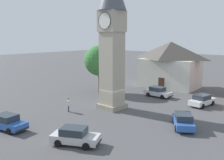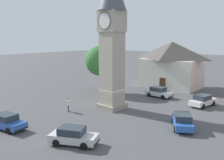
{
  "view_description": "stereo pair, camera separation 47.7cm",
  "coord_description": "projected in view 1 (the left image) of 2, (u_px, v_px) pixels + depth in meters",
  "views": [
    {
      "loc": [
        21.62,
        -23.78,
        9.22
      ],
      "look_at": [
        0.0,
        0.0,
        3.66
      ],
      "focal_mm": 41.73,
      "sensor_mm": 36.0,
      "label": 1
    },
    {
      "loc": [
        21.97,
        -23.46,
        9.22
      ],
      "look_at": [
        0.0,
        0.0,
        3.66
      ],
      "focal_mm": 41.73,
      "sensor_mm": 36.0,
      "label": 2
    }
  ],
  "objects": [
    {
      "name": "ground_plane",
      "position": [
        112.0,
        108.0,
        33.24
      ],
      "size": [
        200.0,
        200.0,
        0.0
      ],
      "primitive_type": "plane",
      "color": "#4C4C4F"
    },
    {
      "name": "clock_tower",
      "position": [
        112.0,
        28.0,
        31.52
      ],
      "size": [
        3.5,
        3.5,
        17.34
      ],
      "color": "gray",
      "rests_on": "ground"
    },
    {
      "name": "car_blue_kerb",
      "position": [
        7.0,
        122.0,
        25.59
      ],
      "size": [
        4.38,
        2.48,
        1.53
      ],
      "color": "#2D5BB7",
      "rests_on": "ground"
    },
    {
      "name": "car_silver_kerb",
      "position": [
        75.0,
        136.0,
        22.06
      ],
      "size": [
        4.43,
        3.45,
        1.53
      ],
      "color": "silver",
      "rests_on": "ground"
    },
    {
      "name": "car_red_corner",
      "position": [
        202.0,
        100.0,
        34.22
      ],
      "size": [
        2.2,
        4.31,
        1.53
      ],
      "color": "white",
      "rests_on": "ground"
    },
    {
      "name": "car_white_side",
      "position": [
        183.0,
        121.0,
        26.05
      ],
      "size": [
        3.75,
        4.35,
        1.53
      ],
      "color": "#2D5BB7",
      "rests_on": "ground"
    },
    {
      "name": "car_black_far",
      "position": [
        158.0,
        92.0,
        39.22
      ],
      "size": [
        4.14,
        1.84,
        1.53
      ],
      "color": "silver",
      "rests_on": "ground"
    },
    {
      "name": "pedestrian",
      "position": [
        68.0,
        104.0,
        31.53
      ],
      "size": [
        0.45,
        0.4,
        1.69
      ],
      "color": "#2D3351",
      "rests_on": "ground"
    },
    {
      "name": "tree",
      "position": [
        99.0,
        61.0,
        41.79
      ],
      "size": [
        4.91,
        4.91,
        7.63
      ],
      "color": "brown",
      "rests_on": "ground"
    },
    {
      "name": "building_terrace_right",
      "position": [
        170.0,
        64.0,
        46.24
      ],
      "size": [
        10.76,
        7.98,
        8.08
      ],
      "color": "silver",
      "rests_on": "ground"
    }
  ]
}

